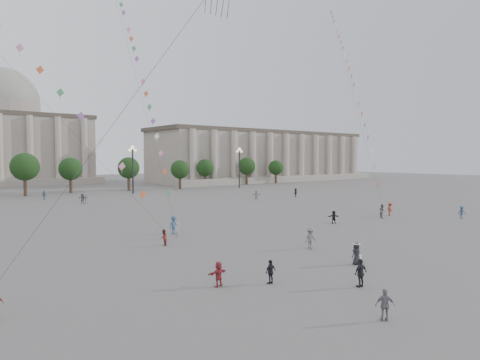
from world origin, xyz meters
TOP-DOWN VIEW (x-y plane):
  - ground at (0.00, 0.00)m, footprint 360.00×360.00m
  - hall_east at (75.00, 93.89)m, footprint 84.00×26.22m
  - hall_central at (0.00, 129.22)m, footprint 48.30×34.30m
  - tree_row at (0.00, 78.00)m, footprint 137.12×5.12m
  - lamp_post_mid_east at (15.00, 70.00)m, footprint 2.00×0.90m
  - lamp_post_far_east at (45.00, 70.00)m, footprint 2.00×0.90m
  - person_crowd_0 at (-3.94, 68.00)m, footprint 1.04×0.53m
  - person_crowd_3 at (15.90, 14.75)m, footprint 1.51×1.07m
  - person_crowd_4 at (0.31, 57.10)m, footprint 1.28×1.60m
  - person_crowd_6 at (2.80, 6.62)m, footprint 1.27×0.79m
  - person_crowd_7 at (27.32, 42.46)m, footprint 1.67×1.60m
  - person_crowd_8 at (27.49, 14.43)m, footprint 1.20×1.37m
  - person_crowd_9 at (37.47, 42.08)m, footprint 1.61×1.49m
  - person_crowd_12 at (-0.39, 56.80)m, footprint 1.59×1.52m
  - person_crowd_13 at (-3.77, 18.19)m, footprint 0.53×0.66m
  - person_crowd_14 at (32.45, 7.06)m, footprint 1.23×1.11m
  - tourist_1 at (-3.00, -2.77)m, footprint 1.06×0.50m
  - tourist_2 at (-9.81, 2.79)m, footprint 1.49×0.63m
  - tourist_3 at (-6.67, -6.83)m, footprint 0.94×0.90m
  - tourist_4 at (-6.87, 1.22)m, footprint 0.93×0.47m
  - kite_flyer_0 at (-6.59, 15.83)m, footprint 0.92×0.92m
  - kite_flyer_1 at (-2.90, 20.49)m, footprint 1.39×0.99m
  - kite_flyer_2 at (24.65, 13.79)m, footprint 1.10×1.15m
  - hat_person at (1.46, 0.82)m, footprint 0.83×0.60m
  - kite_train_mid at (1.10, 42.49)m, footprint 8.27×41.59m
  - kite_train_east at (38.78, 30.23)m, footprint 26.54×30.26m

SIDE VIEW (x-z plane):
  - ground at x=0.00m, z-range 0.00..0.00m
  - kite_flyer_0 at x=-6.59m, z-range 0.00..1.51m
  - tourist_4 at x=-6.87m, z-range 0.00..1.53m
  - tourist_2 at x=-9.81m, z-range 0.00..1.56m
  - person_crowd_3 at x=15.90m, z-range 0.00..1.57m
  - tourist_3 at x=-6.67m, z-range 0.00..1.58m
  - person_crowd_13 at x=-3.77m, z-range 0.00..1.59m
  - person_crowd_14 at x=32.45m, z-range 0.00..1.66m
  - person_crowd_4 at x=0.31m, z-range 0.00..1.71m
  - person_crowd_0 at x=-3.94m, z-range 0.00..1.71m
  - hat_person at x=1.46m, z-range 0.03..1.72m
  - tourist_1 at x=-3.00m, z-range 0.00..1.77m
  - person_crowd_12 at x=-0.39m, z-range 0.00..1.80m
  - person_crowd_9 at x=37.47m, z-range 0.00..1.80m
  - person_crowd_8 at x=27.49m, z-range 0.00..1.84m
  - kite_flyer_2 at x=24.65m, z-range 0.00..1.87m
  - person_crowd_6 at x=2.80m, z-range 0.00..1.89m
  - person_crowd_7 at x=27.32m, z-range 0.00..1.90m
  - kite_flyer_1 at x=-2.90m, z-range 0.00..1.94m
  - tree_row at x=0.00m, z-range 1.39..9.39m
  - lamp_post_mid_east at x=15.00m, z-range 2.03..12.68m
  - lamp_post_far_east at x=45.00m, z-range 2.03..12.68m
  - hall_east at x=75.00m, z-range -0.17..17.03m
  - hall_central at x=0.00m, z-range -3.52..31.98m
  - kite_train_east at x=38.78m, z-range -5.16..51.91m
  - kite_train_mid at x=1.10m, z-range -3.82..63.04m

